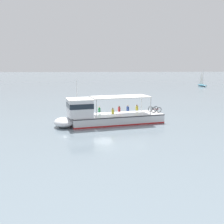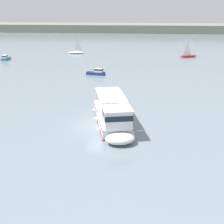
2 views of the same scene
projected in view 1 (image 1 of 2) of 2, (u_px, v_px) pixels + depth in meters
ground_plane at (104, 121)px, 33.21m from camera, size 400.00×400.00×0.00m
ferry_main at (104, 116)px, 31.37m from camera, size 6.09×13.07×5.32m
sailboat_far_left at (202, 84)px, 84.74m from camera, size 4.97×2.22×5.40m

